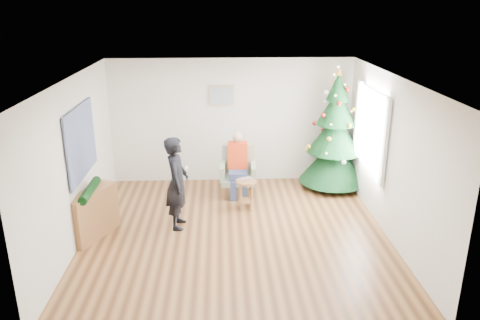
{
  "coord_description": "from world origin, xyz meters",
  "views": [
    {
      "loc": [
        -0.23,
        -6.96,
        3.72
      ],
      "look_at": [
        0.1,
        0.6,
        1.1
      ],
      "focal_mm": 35.0,
      "sensor_mm": 36.0,
      "label": 1
    }
  ],
  "objects_px": {
    "christmas_tree": "(335,135)",
    "console": "(93,214)",
    "stool": "(246,194)",
    "standing_man": "(177,183)",
    "armchair": "(238,177)"
  },
  "relations": [
    {
      "from": "christmas_tree",
      "to": "console",
      "type": "height_order",
      "value": "christmas_tree"
    },
    {
      "from": "christmas_tree",
      "to": "stool",
      "type": "distance_m",
      "value": 2.27
    },
    {
      "from": "armchair",
      "to": "console",
      "type": "bearing_deg",
      "value": -142.31
    },
    {
      "from": "standing_man",
      "to": "console",
      "type": "relative_size",
      "value": 1.6
    },
    {
      "from": "stool",
      "to": "armchair",
      "type": "bearing_deg",
      "value": 99.25
    },
    {
      "from": "stool",
      "to": "armchair",
      "type": "relative_size",
      "value": 0.58
    },
    {
      "from": "standing_man",
      "to": "stool",
      "type": "bearing_deg",
      "value": -59.72
    },
    {
      "from": "christmas_tree",
      "to": "console",
      "type": "xyz_separation_m",
      "value": [
        -4.41,
        -1.97,
        -0.71
      ]
    },
    {
      "from": "christmas_tree",
      "to": "standing_man",
      "type": "relative_size",
      "value": 1.54
    },
    {
      "from": "armchair",
      "to": "standing_man",
      "type": "height_order",
      "value": "standing_man"
    },
    {
      "from": "stool",
      "to": "console",
      "type": "bearing_deg",
      "value": -159.67
    },
    {
      "from": "christmas_tree",
      "to": "stool",
      "type": "height_order",
      "value": "christmas_tree"
    },
    {
      "from": "armchair",
      "to": "console",
      "type": "distance_m",
      "value": 2.96
    },
    {
      "from": "armchair",
      "to": "standing_man",
      "type": "xyz_separation_m",
      "value": [
        -1.08,
        -1.38,
        0.45
      ]
    },
    {
      "from": "stool",
      "to": "standing_man",
      "type": "relative_size",
      "value": 0.35
    }
  ]
}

